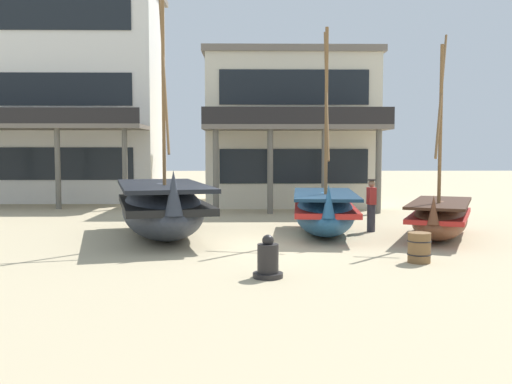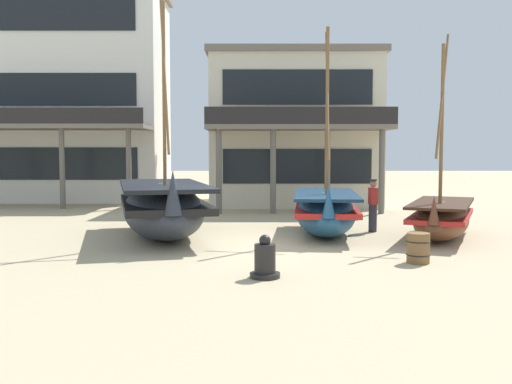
# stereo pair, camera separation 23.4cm
# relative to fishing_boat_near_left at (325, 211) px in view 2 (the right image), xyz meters

# --- Properties ---
(ground_plane) EXTENTS (120.00, 120.00, 0.00)m
(ground_plane) POSITION_rel_fishing_boat_near_left_xyz_m (-2.14, -2.12, -0.72)
(ground_plane) COLOR tan
(fishing_boat_near_left) EXTENTS (2.28, 5.04, 6.35)m
(fishing_boat_near_left) POSITION_rel_fishing_boat_near_left_xyz_m (0.00, 0.00, 0.00)
(fishing_boat_near_left) COLOR #23517A
(fishing_boat_near_left) RESTS_ON ground
(fishing_boat_centre_large) EXTENTS (3.75, 6.37, 8.03)m
(fishing_boat_centre_large) POSITION_rel_fishing_boat_near_left_xyz_m (-4.92, -0.62, 0.17)
(fishing_boat_centre_large) COLOR #2D333D
(fishing_boat_centre_large) RESTS_ON ground
(fishing_boat_far_right) EXTENTS (3.13, 4.59, 6.07)m
(fishing_boat_far_right) POSITION_rel_fishing_boat_near_left_xyz_m (3.30, -0.86, -0.10)
(fishing_boat_far_right) COLOR brown
(fishing_boat_far_right) RESTS_ON ground
(fisherman_by_hull) EXTENTS (0.26, 0.38, 1.68)m
(fisherman_by_hull) POSITION_rel_fishing_boat_near_left_xyz_m (1.58, 0.59, 0.11)
(fisherman_by_hull) COLOR #33333D
(fisherman_by_hull) RESTS_ON ground
(capstan_winch) EXTENTS (0.62, 0.62, 0.88)m
(capstan_winch) POSITION_rel_fishing_boat_near_left_xyz_m (-1.97, -6.06, -0.38)
(capstan_winch) COLOR black
(capstan_winch) RESTS_ON ground
(wooden_barrel) EXTENTS (0.56, 0.56, 0.70)m
(wooden_barrel) POSITION_rel_fishing_boat_near_left_xyz_m (1.58, -4.53, -0.37)
(wooden_barrel) COLOR brown
(wooden_barrel) RESTS_ON ground
(harbor_building_main) EXTENTS (8.13, 8.36, 7.23)m
(harbor_building_main) POSITION_rel_fishing_boat_near_left_xyz_m (-0.33, 10.77, 2.90)
(harbor_building_main) COLOR beige
(harbor_building_main) RESTS_ON ground
(harbor_building_annex) EXTENTS (10.85, 8.23, 11.04)m
(harbor_building_annex) POSITION_rel_fishing_boat_near_left_xyz_m (-12.31, 13.01, 4.79)
(harbor_building_annex) COLOR white
(harbor_building_annex) RESTS_ON ground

